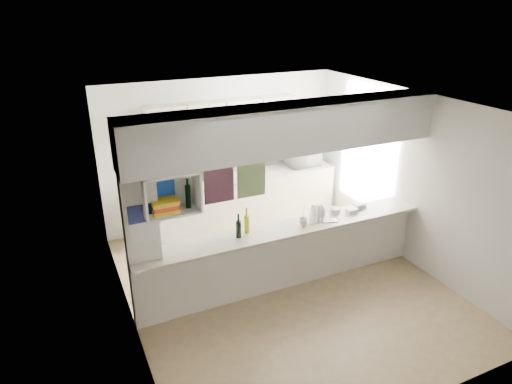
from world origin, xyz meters
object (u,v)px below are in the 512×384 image
dish_rack (320,213)px  wine_bottles (243,226)px  bowl (302,146)px  microwave (303,157)px

dish_rack → wine_bottles: wine_bottles is taller
bowl → dish_rack: bowl is taller
microwave → wine_bottles: 2.94m
dish_rack → wine_bottles: bearing=-168.4°
microwave → wine_bottles: (-2.10, -2.06, -0.04)m
microwave → dish_rack: bearing=64.0°
microwave → bowl: (-0.00, 0.03, 0.20)m
microwave → wine_bottles: wine_bottles is taller
dish_rack → wine_bottles: size_ratio=1.35×
dish_rack → microwave: bearing=78.4°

